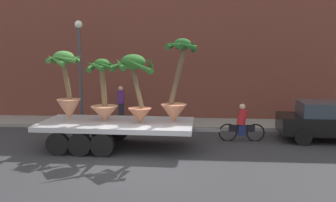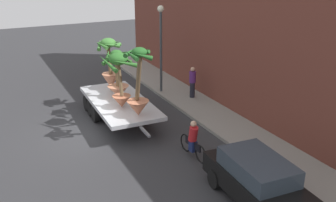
{
  "view_description": "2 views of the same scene",
  "coord_description": "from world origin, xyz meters",
  "px_view_note": "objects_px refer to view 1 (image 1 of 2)",
  "views": [
    {
      "loc": [
        1.83,
        -10.42,
        3.54
      ],
      "look_at": [
        0.87,
        2.2,
        1.74
      ],
      "focal_mm": 36.73,
      "sensor_mm": 36.0,
      "label": 1
    },
    {
      "loc": [
        15.48,
        -3.73,
        7.46
      ],
      "look_at": [
        2.12,
        2.94,
        1.83
      ],
      "focal_mm": 41.33,
      "sensor_mm": 36.0,
      "label": 2
    }
  ],
  "objects_px": {
    "flatbed_trailer": "(111,127)",
    "potted_palm_rear": "(104,97)",
    "potted_palm_front": "(136,83)",
    "potted_palm_extra": "(177,89)",
    "potted_palm_middle": "(67,87)",
    "street_lamp": "(80,59)",
    "cyclist": "(242,125)",
    "pedestrian_near_gate": "(121,102)",
    "parked_car": "(335,121)"
  },
  "relations": [
    {
      "from": "potted_palm_middle",
      "to": "pedestrian_near_gate",
      "type": "xyz_separation_m",
      "value": [
        1.14,
        4.25,
        -1.21
      ]
    },
    {
      "from": "potted_palm_rear",
      "to": "potted_palm_middle",
      "type": "height_order",
      "value": "potted_palm_middle"
    },
    {
      "from": "potted_palm_rear",
      "to": "flatbed_trailer",
      "type": "bearing_deg",
      "value": -27.12
    },
    {
      "from": "cyclist",
      "to": "parked_car",
      "type": "height_order",
      "value": "parked_car"
    },
    {
      "from": "potted_palm_rear",
      "to": "cyclist",
      "type": "xyz_separation_m",
      "value": [
        5.28,
        1.17,
        -1.22
      ]
    },
    {
      "from": "potted_palm_extra",
      "to": "parked_car",
      "type": "distance_m",
      "value": 6.57
    },
    {
      "from": "potted_palm_middle",
      "to": "potted_palm_front",
      "type": "relative_size",
      "value": 1.05
    },
    {
      "from": "parked_car",
      "to": "pedestrian_near_gate",
      "type": "bearing_deg",
      "value": 162.56
    },
    {
      "from": "flatbed_trailer",
      "to": "pedestrian_near_gate",
      "type": "relative_size",
      "value": 3.89
    },
    {
      "from": "potted_palm_front",
      "to": "potted_palm_extra",
      "type": "distance_m",
      "value": 1.49
    },
    {
      "from": "potted_palm_extra",
      "to": "cyclist",
      "type": "xyz_separation_m",
      "value": [
        2.56,
        1.21,
        -1.54
      ]
    },
    {
      "from": "flatbed_trailer",
      "to": "potted_palm_middle",
      "type": "height_order",
      "value": "potted_palm_middle"
    },
    {
      "from": "cyclist",
      "to": "parked_car",
      "type": "distance_m",
      "value": 3.71
    },
    {
      "from": "flatbed_trailer",
      "to": "potted_palm_middle",
      "type": "relative_size",
      "value": 2.55
    },
    {
      "from": "flatbed_trailer",
      "to": "potted_palm_rear",
      "type": "xyz_separation_m",
      "value": [
        -0.27,
        0.14,
        1.12
      ]
    },
    {
      "from": "parked_car",
      "to": "street_lamp",
      "type": "distance_m",
      "value": 11.35
    },
    {
      "from": "potted_palm_extra",
      "to": "potted_palm_rear",
      "type": "bearing_deg",
      "value": 179.17
    },
    {
      "from": "flatbed_trailer",
      "to": "potted_palm_front",
      "type": "bearing_deg",
      "value": -10.89
    },
    {
      "from": "potted_palm_middle",
      "to": "potted_palm_extra",
      "type": "bearing_deg",
      "value": -1.87
    },
    {
      "from": "potted_palm_middle",
      "to": "street_lamp",
      "type": "bearing_deg",
      "value": 99.51
    },
    {
      "from": "pedestrian_near_gate",
      "to": "parked_car",
      "type": "bearing_deg",
      "value": -17.44
    },
    {
      "from": "potted_palm_middle",
      "to": "street_lamp",
      "type": "xyz_separation_m",
      "value": [
        -0.53,
        3.16,
        0.98
      ]
    },
    {
      "from": "potted_palm_extra",
      "to": "potted_palm_front",
      "type": "bearing_deg",
      "value": -168.38
    },
    {
      "from": "potted_palm_extra",
      "to": "parked_car",
      "type": "relative_size",
      "value": 0.67
    },
    {
      "from": "potted_palm_rear",
      "to": "potted_palm_front",
      "type": "distance_m",
      "value": 1.44
    },
    {
      "from": "potted_palm_rear",
      "to": "potted_palm_front",
      "type": "relative_size",
      "value": 0.93
    },
    {
      "from": "flatbed_trailer",
      "to": "cyclist",
      "type": "xyz_separation_m",
      "value": [
        5.01,
        1.31,
        -0.1
      ]
    },
    {
      "from": "flatbed_trailer",
      "to": "street_lamp",
      "type": "bearing_deg",
      "value": 123.33
    },
    {
      "from": "flatbed_trailer",
      "to": "pedestrian_near_gate",
      "type": "height_order",
      "value": "pedestrian_near_gate"
    },
    {
      "from": "potted_palm_rear",
      "to": "cyclist",
      "type": "height_order",
      "value": "potted_palm_rear"
    },
    {
      "from": "potted_palm_rear",
      "to": "parked_car",
      "type": "xyz_separation_m",
      "value": [
        8.98,
        1.43,
        -1.06
      ]
    },
    {
      "from": "potted_palm_middle",
      "to": "potted_palm_extra",
      "type": "height_order",
      "value": "potted_palm_extra"
    },
    {
      "from": "parked_car",
      "to": "potted_palm_front",
      "type": "bearing_deg",
      "value": -167.07
    },
    {
      "from": "potted_palm_extra",
      "to": "cyclist",
      "type": "relative_size",
      "value": 1.66
    },
    {
      "from": "potted_palm_extra",
      "to": "street_lamp",
      "type": "relative_size",
      "value": 0.63
    },
    {
      "from": "potted_palm_middle",
      "to": "pedestrian_near_gate",
      "type": "relative_size",
      "value": 1.53
    },
    {
      "from": "potted_palm_extra",
      "to": "cyclist",
      "type": "height_order",
      "value": "potted_palm_extra"
    },
    {
      "from": "cyclist",
      "to": "pedestrian_near_gate",
      "type": "distance_m",
      "value": 6.42
    },
    {
      "from": "flatbed_trailer",
      "to": "parked_car",
      "type": "distance_m",
      "value": 8.85
    },
    {
      "from": "potted_palm_rear",
      "to": "potted_palm_front",
      "type": "xyz_separation_m",
      "value": [
        1.29,
        -0.34,
        0.54
      ]
    },
    {
      "from": "flatbed_trailer",
      "to": "parked_car",
      "type": "xyz_separation_m",
      "value": [
        8.71,
        1.57,
        0.06
      ]
    },
    {
      "from": "potted_palm_extra",
      "to": "street_lamp",
      "type": "height_order",
      "value": "street_lamp"
    },
    {
      "from": "pedestrian_near_gate",
      "to": "potted_palm_front",
      "type": "bearing_deg",
      "value": -71.35
    },
    {
      "from": "cyclist",
      "to": "flatbed_trailer",
      "type": "bearing_deg",
      "value": -165.32
    },
    {
      "from": "potted_palm_rear",
      "to": "parked_car",
      "type": "bearing_deg",
      "value": 9.05
    },
    {
      "from": "flatbed_trailer",
      "to": "pedestrian_near_gate",
      "type": "bearing_deg",
      "value": 97.18
    },
    {
      "from": "potted_palm_rear",
      "to": "street_lamp",
      "type": "relative_size",
      "value": 0.48
    },
    {
      "from": "potted_palm_extra",
      "to": "parked_car",
      "type": "xyz_separation_m",
      "value": [
        6.26,
        1.47,
        -1.38
      ]
    },
    {
      "from": "potted_palm_front",
      "to": "pedestrian_near_gate",
      "type": "distance_m",
      "value": 5.13
    },
    {
      "from": "flatbed_trailer",
      "to": "pedestrian_near_gate",
      "type": "distance_m",
      "value": 4.53
    }
  ]
}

